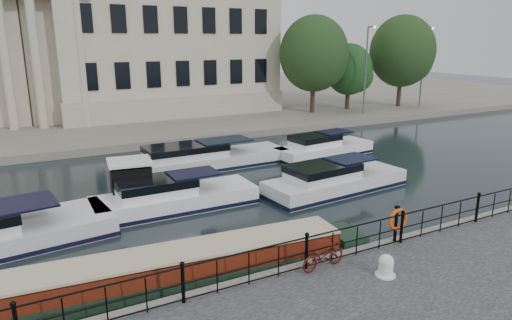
{
  "coord_description": "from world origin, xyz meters",
  "views": [
    {
      "loc": [
        -7.44,
        -12.88,
        7.49
      ],
      "look_at": [
        0.5,
        2.0,
        3.0
      ],
      "focal_mm": 32.0,
      "sensor_mm": 36.0,
      "label": 1
    }
  ],
  "objects_px": {
    "bicycle": "(323,256)",
    "mooring_bollard": "(386,266)",
    "harbour_hut": "(131,184)",
    "life_ring_post": "(398,220)",
    "narrowboat": "(187,273)"
  },
  "relations": [
    {
      "from": "life_ring_post",
      "to": "harbour_hut",
      "type": "height_order",
      "value": "harbour_hut"
    },
    {
      "from": "bicycle",
      "to": "harbour_hut",
      "type": "height_order",
      "value": "harbour_hut"
    },
    {
      "from": "narrowboat",
      "to": "harbour_hut",
      "type": "xyz_separation_m",
      "value": [
        0.18,
        8.07,
        0.59
      ]
    },
    {
      "from": "mooring_bollard",
      "to": "harbour_hut",
      "type": "bearing_deg",
      "value": 113.52
    },
    {
      "from": "bicycle",
      "to": "mooring_bollard",
      "type": "distance_m",
      "value": 1.9
    },
    {
      "from": "mooring_bollard",
      "to": "narrowboat",
      "type": "bearing_deg",
      "value": 147.25
    },
    {
      "from": "narrowboat",
      "to": "harbour_hut",
      "type": "bearing_deg",
      "value": 93.55
    },
    {
      "from": "bicycle",
      "to": "mooring_bollard",
      "type": "relative_size",
      "value": 2.33
    },
    {
      "from": "harbour_hut",
      "to": "mooring_bollard",
      "type": "bearing_deg",
      "value": -59.4
    },
    {
      "from": "life_ring_post",
      "to": "narrowboat",
      "type": "height_order",
      "value": "life_ring_post"
    },
    {
      "from": "bicycle",
      "to": "mooring_bollard",
      "type": "height_order",
      "value": "bicycle"
    },
    {
      "from": "narrowboat",
      "to": "bicycle",
      "type": "bearing_deg",
      "value": -23.56
    },
    {
      "from": "bicycle",
      "to": "mooring_bollard",
      "type": "xyz_separation_m",
      "value": [
        1.39,
        -1.28,
        -0.1
      ]
    },
    {
      "from": "bicycle",
      "to": "harbour_hut",
      "type": "relative_size",
      "value": 0.56
    },
    {
      "from": "bicycle",
      "to": "harbour_hut",
      "type": "xyz_separation_m",
      "value": [
        -3.56,
        10.1,
        -0.02
      ]
    }
  ]
}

